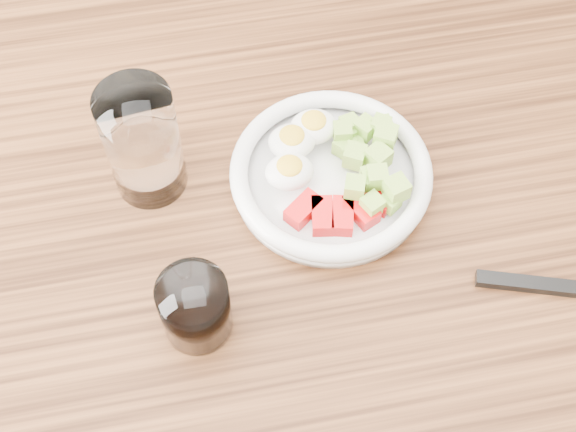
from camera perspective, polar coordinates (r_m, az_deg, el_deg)
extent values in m
cube|color=brown|center=(0.80, 0.84, -2.32)|extent=(1.50, 0.90, 0.04)
cylinder|color=white|center=(0.81, 3.03, 2.56)|extent=(0.19, 0.19, 0.01)
torus|color=white|center=(0.79, 3.08, 3.14)|extent=(0.20, 0.20, 0.02)
cube|color=red|center=(0.77, 1.11, 0.47)|extent=(0.04, 0.04, 0.02)
cube|color=red|center=(0.77, 2.45, 0.01)|extent=(0.03, 0.04, 0.02)
cube|color=red|center=(0.77, 3.90, 0.00)|extent=(0.03, 0.04, 0.02)
cube|color=red|center=(0.77, 5.21, 0.46)|extent=(0.03, 0.04, 0.02)
cube|color=red|center=(0.78, 6.18, 1.31)|extent=(0.04, 0.04, 0.02)
ellipsoid|color=white|center=(0.80, 0.28, 5.32)|extent=(0.05, 0.04, 0.03)
ellipsoid|color=yellow|center=(0.79, 0.28, 5.76)|extent=(0.03, 0.03, 0.01)
ellipsoid|color=white|center=(0.81, 1.83, 6.36)|extent=(0.05, 0.04, 0.03)
ellipsoid|color=yellow|center=(0.81, 1.85, 6.81)|extent=(0.03, 0.03, 0.01)
ellipsoid|color=white|center=(0.78, 0.11, 3.17)|extent=(0.05, 0.04, 0.03)
ellipsoid|color=yellow|center=(0.77, 0.11, 3.60)|extent=(0.03, 0.03, 0.01)
cube|color=#9BBE49|center=(0.81, 4.03, 4.97)|extent=(0.03, 0.03, 0.02)
cube|color=#9BBE49|center=(0.81, 5.53, 6.26)|extent=(0.03, 0.03, 0.02)
cube|color=#9BBE49|center=(0.80, 6.94, 5.61)|extent=(0.03, 0.03, 0.02)
cube|color=#9BBE49|center=(0.79, 6.43, 4.17)|extent=(0.03, 0.03, 0.02)
cube|color=#9BBE49|center=(0.81, 4.79, 4.90)|extent=(0.02, 0.02, 0.02)
cube|color=#9BBE49|center=(0.82, 4.63, 6.19)|extent=(0.03, 0.03, 0.02)
cube|color=#9BBE49|center=(0.77, 4.77, 2.04)|extent=(0.02, 0.02, 0.02)
cube|color=#9BBE49|center=(0.78, 6.04, 2.61)|extent=(0.02, 0.02, 0.02)
cube|color=#9BBE49|center=(0.81, 6.62, 6.39)|extent=(0.02, 0.02, 0.02)
cube|color=#9BBE49|center=(0.77, 6.37, 2.76)|extent=(0.02, 0.02, 0.02)
cube|color=#9BBE49|center=(0.80, 4.77, 4.27)|extent=(0.03, 0.03, 0.02)
cube|color=#9BBE49|center=(0.81, 3.89, 5.95)|extent=(0.02, 0.02, 0.02)
cube|color=#9BBE49|center=(0.77, 7.72, 1.94)|extent=(0.03, 0.03, 0.02)
cube|color=#9BBE49|center=(0.77, 7.30, 1.02)|extent=(0.02, 0.02, 0.02)
cube|color=#9BBE49|center=(0.81, 4.37, 6.47)|extent=(0.02, 0.02, 0.02)
cube|color=#9BBE49|center=(0.77, 6.01, 0.78)|extent=(0.02, 0.02, 0.02)
cube|color=#9BBE49|center=(0.81, 4.54, 4.62)|extent=(0.02, 0.02, 0.02)
cube|color=#9BBE49|center=(0.81, 6.73, 6.22)|extent=(0.02, 0.02, 0.02)
cube|color=black|center=(0.78, 16.89, -4.66)|extent=(0.10, 0.04, 0.01)
cylinder|color=white|center=(0.77, -10.31, 5.17)|extent=(0.07, 0.07, 0.13)
cylinder|color=white|center=(0.71, -6.62, -6.50)|extent=(0.06, 0.06, 0.07)
cylinder|color=black|center=(0.71, -6.61, -6.55)|extent=(0.06, 0.06, 0.06)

